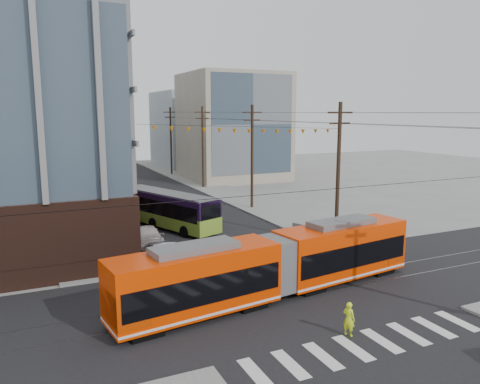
% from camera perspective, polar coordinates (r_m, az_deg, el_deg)
% --- Properties ---
extents(ground, '(160.00, 160.00, 0.00)m').
position_cam_1_polar(ground, '(24.79, 10.69, -14.86)').
color(ground, slate).
extents(bg_bldg_ne_near, '(14.00, 14.00, 16.00)m').
position_cam_1_polar(bg_bldg_ne_near, '(72.46, -0.90, 7.97)').
color(bg_bldg_ne_near, gray).
rests_on(bg_bldg_ne_near, ground).
extents(bg_bldg_nw_far, '(16.00, 18.00, 20.00)m').
position_cam_1_polar(bg_bldg_nw_far, '(90.24, -25.51, 8.65)').
color(bg_bldg_nw_far, gray).
rests_on(bg_bldg_nw_far, ground).
extents(bg_bldg_ne_far, '(16.00, 16.00, 14.00)m').
position_cam_1_polar(bg_bldg_ne_far, '(91.79, -4.84, 7.68)').
color(bg_bldg_ne_far, '#8C99A5').
rests_on(bg_bldg_ne_far, ground).
extents(utility_pole_far, '(0.30, 0.30, 11.00)m').
position_cam_1_polar(utility_pole_far, '(77.51, -8.42, 6.13)').
color(utility_pole_far, black).
rests_on(utility_pole_far, ground).
extents(streetcar, '(19.07, 5.20, 3.64)m').
position_cam_1_polar(streetcar, '(26.46, 4.34, -8.86)').
color(streetcar, '#DF3100').
rests_on(streetcar, ground).
extents(city_bus, '(6.59, 11.69, 3.28)m').
position_cam_1_polar(city_bus, '(42.44, -8.87, -2.08)').
color(city_bus, '#1E0E31').
rests_on(city_bus, ground).
extents(parked_car_silver, '(2.03, 4.56, 1.46)m').
position_cam_1_polar(parked_car_silver, '(33.02, -9.37, -7.15)').
color(parked_car_silver, '#94979F').
rests_on(parked_car_silver, ground).
extents(parked_car_white, '(2.45, 5.43, 1.54)m').
position_cam_1_polar(parked_car_white, '(37.27, -11.45, -5.18)').
color(parked_car_white, beige).
rests_on(parked_car_white, ground).
extents(parked_car_grey, '(2.56, 4.55, 1.20)m').
position_cam_1_polar(parked_car_grey, '(44.50, -13.71, -3.06)').
color(parked_car_grey, slate).
rests_on(parked_car_grey, ground).
extents(pedestrian, '(0.59, 0.70, 1.64)m').
position_cam_1_polar(pedestrian, '(22.92, 13.12, -14.82)').
color(pedestrian, '#D8FF1D').
rests_on(pedestrian, ground).
extents(jersey_barrier, '(2.06, 3.82, 0.75)m').
position_cam_1_polar(jersey_barrier, '(40.13, 8.73, -4.61)').
color(jersey_barrier, slate).
rests_on(jersey_barrier, ground).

